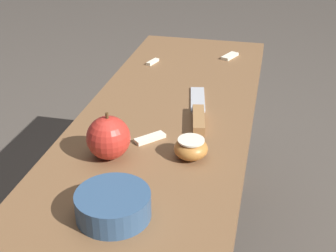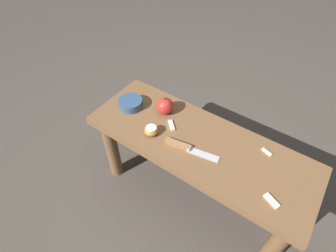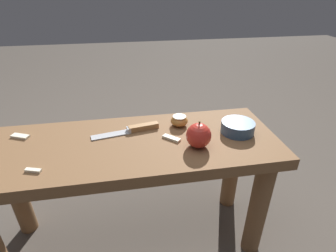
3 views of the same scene
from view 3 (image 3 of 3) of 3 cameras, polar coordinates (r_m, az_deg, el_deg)
The scene contains 9 objects.
ground_plane at distance 1.20m, azimuth -7.05°, elevation -22.76°, with size 8.00×8.00×0.00m, color #4C443D.
wooden_bench at distance 0.94m, azimuth -8.41°, elevation -8.72°, with size 1.02×0.37×0.47m.
knife at distance 0.94m, azimuth -7.16°, elevation -0.65°, with size 0.24×0.07×0.02m.
apple_whole at distance 0.84m, azimuth 6.68°, elevation -2.06°, with size 0.08×0.08×0.09m.
apple_cut at distance 0.96m, azimuth 2.47°, elevation 1.18°, with size 0.06×0.06×0.04m.
apple_slice_near_knife at distance 0.84m, azimuth -27.27°, elevation -8.59°, with size 0.05×0.03×0.01m.
apple_slice_center at distance 0.89m, azimuth 0.77°, elevation -2.66°, with size 0.06×0.06×0.01m.
apple_slice_near_bowl at distance 1.03m, azimuth -29.49°, elevation -1.96°, with size 0.07×0.05×0.01m.
bowl at distance 0.95m, azimuth 15.00°, elevation -0.34°, with size 0.12×0.12×0.04m.
Camera 3 is at (-0.01, 0.75, 0.94)m, focal length 28.00 mm.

